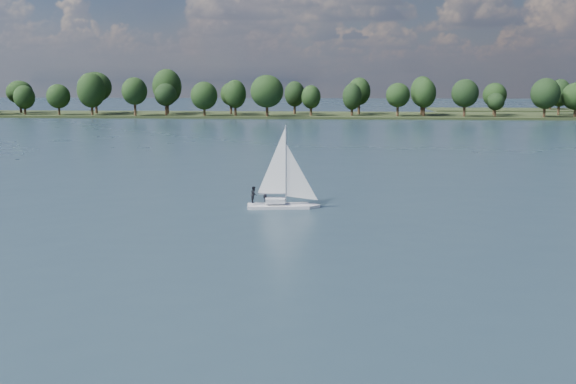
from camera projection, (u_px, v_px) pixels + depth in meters
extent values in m
plane|color=#233342|center=(291.00, 147.00, 125.61)|extent=(700.00, 700.00, 0.00)
cube|color=black|center=(312.00, 116.00, 235.63)|extent=(660.00, 40.00, 1.50)
cube|color=silver|center=(280.00, 208.00, 65.78)|extent=(6.95, 2.71, 0.80)
cube|color=silver|center=(280.00, 200.00, 65.64)|extent=(2.12, 1.43, 0.50)
cylinder|color=silver|center=(280.00, 164.00, 65.00)|extent=(0.12, 0.12, 7.96)
imported|color=black|center=(265.00, 194.00, 65.96)|extent=(0.58, 0.72, 1.72)
imported|color=black|center=(254.00, 194.00, 65.57)|extent=(0.65, 0.84, 1.72)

